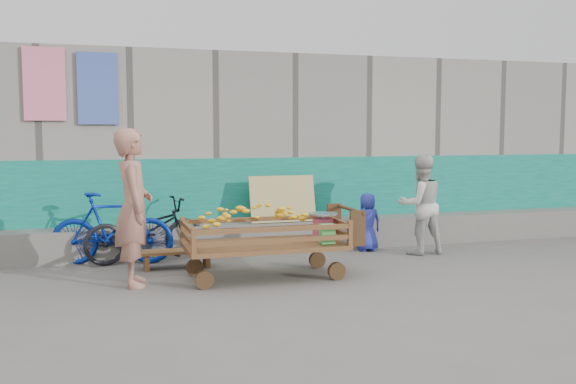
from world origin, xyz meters
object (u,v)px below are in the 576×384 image
object	(u,v)px
bicycle_blue	(112,229)
vendor_man	(133,208)
woman	(420,205)
banana_cart	(262,229)
bench	(177,255)
bicycle_dark	(146,230)
child	(368,222)

from	to	relation	value
bicycle_blue	vendor_man	bearing A→B (deg)	-159.10
woman	bicycle_blue	bearing A→B (deg)	-7.63
banana_cart	bench	bearing A→B (deg)	136.96
vendor_man	woman	xyz separation A→B (m)	(4.15, 0.77, -0.19)
woman	bicycle_blue	xyz separation A→B (m)	(-4.36, 0.53, -0.24)
banana_cart	bicycle_dark	bearing A→B (deg)	132.13
vendor_man	bicycle_dark	world-z (taller)	vendor_man
child	bicycle_blue	size ratio (longest dim) A/B	0.54
vendor_man	bicycle_blue	distance (m)	1.39
woman	vendor_man	bearing A→B (deg)	9.84
banana_cart	child	xyz separation A→B (m)	(1.98, 1.30, -0.18)
child	vendor_man	bearing A→B (deg)	17.35
banana_cart	woman	bearing A→B (deg)	18.00
bicycle_blue	child	bearing A→B (deg)	-79.68
banana_cart	bicycle_dark	distance (m)	1.93
bicycle_dark	bench	bearing A→B (deg)	-158.53
banana_cart	bicycle_dark	xyz separation A→B (m)	(-1.29, 1.42, -0.17)
child	woman	bearing A→B (deg)	143.56
woman	bicycle_dark	bearing A→B (deg)	-9.02
child	bench	bearing A→B (deg)	6.47
woman	bicycle_blue	distance (m)	4.40
bicycle_blue	woman	bearing A→B (deg)	-85.29
vendor_man	woman	distance (m)	4.22
bench	woman	size ratio (longest dim) A/B	0.67
bench	vendor_man	xyz separation A→B (m)	(-0.59, -0.79, 0.74)
bench	bicycle_blue	bearing A→B (deg)	147.57
banana_cart	child	world-z (taller)	banana_cart
bicycle_blue	banana_cart	bearing A→B (deg)	-116.92
woman	bench	bearing A→B (deg)	-1.04
banana_cart	vendor_man	size ratio (longest dim) A/B	1.16
vendor_man	child	distance (m)	3.74
woman	child	xyz separation A→B (m)	(-0.64, 0.44, -0.29)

